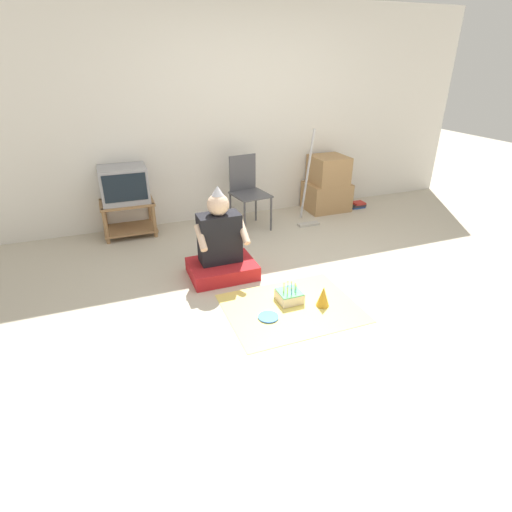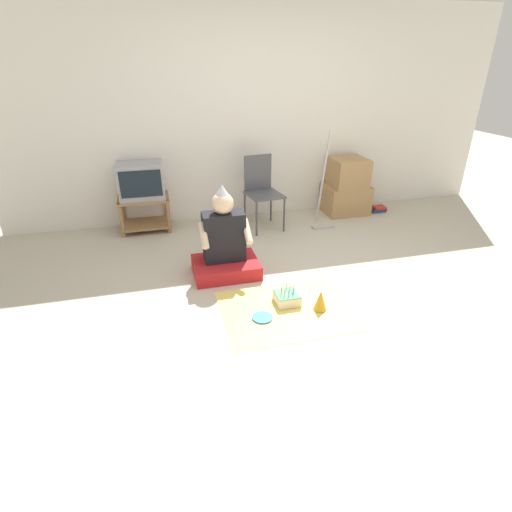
{
  "view_description": "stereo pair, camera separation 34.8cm",
  "coord_description": "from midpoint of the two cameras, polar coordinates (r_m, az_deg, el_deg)",
  "views": [
    {
      "loc": [
        -1.71,
        -2.63,
        1.91
      ],
      "look_at": [
        -0.58,
        0.3,
        0.35
      ],
      "focal_mm": 28.0,
      "sensor_mm": 36.0,
      "label": 1
    },
    {
      "loc": [
        -1.38,
        -2.74,
        1.91
      ],
      "look_at": [
        -0.58,
        0.3,
        0.35
      ],
      "focal_mm": 28.0,
      "sensor_mm": 36.0,
      "label": 2
    }
  ],
  "objects": [
    {
      "name": "paper_plate",
      "position": [
        3.29,
        -1.27,
        -8.76
      ],
      "size": [
        0.17,
        0.17,
        0.01
      ],
      "color": "blue",
      "rests_on": "party_cloth"
    },
    {
      "name": "wall_back",
      "position": [
        5.24,
        -3.94,
        19.41
      ],
      "size": [
        6.4,
        0.06,
        2.55
      ],
      "color": "silver",
      "rests_on": "ground_plane"
    },
    {
      "name": "cardboard_box_stack",
      "position": [
        5.6,
        8.39,
        9.96
      ],
      "size": [
        0.57,
        0.46,
        0.74
      ],
      "color": "#A87F51",
      "rests_on": "ground_plane"
    },
    {
      "name": "tv_stand",
      "position": [
        5.01,
        -19.68,
        5.49
      ],
      "size": [
        0.6,
        0.43,
        0.42
      ],
      "color": "#997047",
      "rests_on": "ground_plane"
    },
    {
      "name": "book_pile",
      "position": [
        5.84,
        12.72,
        7.11
      ],
      "size": [
        0.2,
        0.15,
        0.08
      ],
      "color": "#284793",
      "rests_on": "ground_plane"
    },
    {
      "name": "party_hat_blue",
      "position": [
        3.41,
        6.71,
        -5.81
      ],
      "size": [
        0.11,
        0.11,
        0.18
      ],
      "color": "gold",
      "rests_on": "party_cloth"
    },
    {
      "name": "birthday_cake",
      "position": [
        3.48,
        1.93,
        -5.79
      ],
      "size": [
        0.2,
        0.2,
        0.16
      ],
      "color": "#F4E0C6",
      "rests_on": "party_cloth"
    },
    {
      "name": "person_seated",
      "position": [
        3.83,
        -7.67,
        1.03
      ],
      "size": [
        0.63,
        0.48,
        0.89
      ],
      "color": "red",
      "rests_on": "ground_plane"
    },
    {
      "name": "tv",
      "position": [
        4.9,
        -20.34,
        9.54
      ],
      "size": [
        0.52,
        0.41,
        0.4
      ],
      "color": "#99999E",
      "rests_on": "tv_stand"
    },
    {
      "name": "folding_chair",
      "position": [
        4.92,
        -3.35,
        9.7
      ],
      "size": [
        0.45,
        0.48,
        0.87
      ],
      "color": "#4C4C51",
      "rests_on": "ground_plane"
    },
    {
      "name": "dust_mop",
      "position": [
        5.05,
        5.44,
        8.18
      ],
      "size": [
        0.28,
        0.28,
        1.19
      ],
      "color": "#B2ADA3",
      "rests_on": "ground_plane"
    },
    {
      "name": "party_cloth",
      "position": [
        3.42,
        2.16,
        -7.49
      ],
      "size": [
        1.11,
        0.86,
        0.01
      ],
      "color": "#EAD666",
      "rests_on": "ground_plane"
    },
    {
      "name": "ground_plane",
      "position": [
        3.64,
        7.6,
        -5.49
      ],
      "size": [
        16.0,
        16.0,
        0.0
      ],
      "primitive_type": "plane",
      "color": "#BCB29E"
    }
  ]
}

